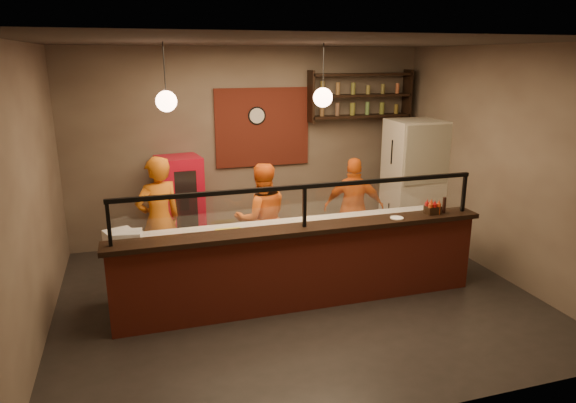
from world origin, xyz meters
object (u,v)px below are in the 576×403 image
object	(u,v)px
cook_left	(159,221)
cook_right	(354,208)
cook_mid	(262,219)
condiment_caddy	(432,210)
pepper_mill	(444,205)
wall_clock	(257,116)
fridge	(413,180)
red_cooler	(181,204)
pizza_dough	(313,221)

from	to	relation	value
cook_left	cook_right	size ratio (longest dim) A/B	1.13
cook_mid	cook_right	xyz separation A→B (m)	(1.51, 0.18, -0.02)
cook_right	cook_left	bearing A→B (deg)	23.28
cook_left	condiment_caddy	xyz separation A→B (m)	(3.42, -1.29, 0.22)
cook_left	pepper_mill	xyz separation A→B (m)	(3.58, -1.30, 0.27)
wall_clock	pepper_mill	world-z (taller)	wall_clock
cook_mid	pepper_mill	bearing A→B (deg)	152.32
fridge	cook_left	bearing A→B (deg)	-170.06
condiment_caddy	wall_clock	bearing A→B (deg)	121.34
cook_right	condiment_caddy	xyz separation A→B (m)	(0.48, -1.38, 0.33)
cook_right	pepper_mill	size ratio (longest dim) A/B	7.52
fridge	pepper_mill	world-z (taller)	fridge
cook_right	red_cooler	world-z (taller)	cook_right
wall_clock	cook_right	xyz separation A→B (m)	(1.19, -1.37, -1.31)
cook_left	cook_mid	world-z (taller)	cook_left
wall_clock	cook_mid	world-z (taller)	wall_clock
cook_right	wall_clock	bearing A→B (deg)	-27.46
red_cooler	condiment_caddy	world-z (taller)	red_cooler
cook_left	pizza_dough	world-z (taller)	cook_left
wall_clock	red_cooler	distance (m)	1.92
cook_left	red_cooler	size ratio (longest dim) A/B	1.15
cook_right	condiment_caddy	world-z (taller)	cook_right
fridge	condiment_caddy	size ratio (longest dim) A/B	11.03
fridge	pizza_dough	distance (m)	2.62
cook_left	pepper_mill	bearing A→B (deg)	136.43
pepper_mill	red_cooler	bearing A→B (deg)	142.48
cook_mid	wall_clock	bearing A→B (deg)	-100.23
wall_clock	cook_mid	size ratio (longest dim) A/B	0.19
red_cooler	cook_left	bearing A→B (deg)	-116.74
cook_left	pizza_dough	size ratio (longest dim) A/B	3.65
cook_right	fridge	world-z (taller)	fridge
cook_left	pizza_dough	distance (m)	2.09
red_cooler	pepper_mill	world-z (taller)	red_cooler
cook_left	cook_right	bearing A→B (deg)	158.13
fridge	wall_clock	bearing A→B (deg)	162.97
fridge	pepper_mill	bearing A→B (deg)	-107.36
cook_mid	pepper_mill	xyz separation A→B (m)	(2.16, -1.21, 0.36)
pizza_dough	condiment_caddy	distance (m)	1.58
wall_clock	fridge	size ratio (longest dim) A/B	0.15
cook_mid	fridge	distance (m)	2.91
pepper_mill	condiment_caddy	bearing A→B (deg)	177.54
cook_left	red_cooler	world-z (taller)	cook_left
cook_left	wall_clock	bearing A→B (deg)	-163.75
red_cooler	cook_right	bearing A→B (deg)	-30.28
pepper_mill	fridge	bearing A→B (deg)	70.75
cook_mid	condiment_caddy	distance (m)	2.35
red_cooler	condiment_caddy	bearing A→B (deg)	-46.58
pizza_dough	pepper_mill	xyz separation A→B (m)	(1.61, -0.60, 0.26)
fridge	pepper_mill	size ratio (longest dim) A/B	9.75
cook_left	condiment_caddy	bearing A→B (deg)	135.66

